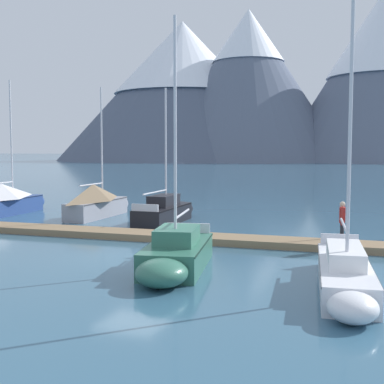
{
  "coord_description": "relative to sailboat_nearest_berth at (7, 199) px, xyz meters",
  "views": [
    {
      "loc": [
        9.06,
        -17.01,
        4.06
      ],
      "look_at": [
        0.0,
        6.0,
        2.0
      ],
      "focal_mm": 48.68,
      "sensor_mm": 36.0,
      "label": 1
    }
  ],
  "objects": [
    {
      "name": "sailboat_mid_dock_starboard",
      "position": [
        15.66,
        -9.99,
        -0.36
      ],
      "size": [
        2.89,
        5.89,
        8.33
      ],
      "color": "#336B56",
      "rests_on": "ground"
    },
    {
      "name": "sailboat_second_berth",
      "position": [
        5.9,
        0.99,
        0.03
      ],
      "size": [
        1.85,
        6.37,
        7.71
      ],
      "color": "#93939E",
      "rests_on": "ground"
    },
    {
      "name": "ground_plane",
      "position": [
        13.34,
        -8.56,
        -0.94
      ],
      "size": [
        700.0,
        700.0,
        0.0
      ],
      "primitive_type": "plane",
      "color": "#335B75"
    },
    {
      "name": "sailboat_nearest_berth",
      "position": [
        0.0,
        0.0,
        0.0
      ],
      "size": [
        2.25,
        6.8,
        8.3
      ],
      "color": "navy",
      "rests_on": "ground"
    },
    {
      "name": "person_on_dock",
      "position": [
        20.47,
        -4.47,
        0.32
      ],
      "size": [
        0.24,
        0.59,
        1.69
      ],
      "color": "#232328",
      "rests_on": "dock"
    },
    {
      "name": "mountain_central_massif",
      "position": [
        -24.24,
        143.71,
        24.7
      ],
      "size": [
        65.1,
        65.1,
        49.87
      ],
      "color": "slate",
      "rests_on": "ground"
    },
    {
      "name": "mountain_shoulder_ridge",
      "position": [
        17.47,
        152.05,
        27.59
      ],
      "size": [
        66.02,
        66.02,
        53.77
      ],
      "color": "slate",
      "rests_on": "ground"
    },
    {
      "name": "dock",
      "position": [
        13.34,
        -4.56,
        -0.79
      ],
      "size": [
        29.94,
        3.61,
        0.3
      ],
      "color": "#846B4C",
      "rests_on": "ground"
    },
    {
      "name": "sailboat_mid_dock_port",
      "position": [
        10.62,
        0.56,
        -0.32
      ],
      "size": [
        1.89,
        6.62,
        7.35
      ],
      "color": "black",
      "rests_on": "ground"
    },
    {
      "name": "sailboat_far_berth",
      "position": [
        21.13,
        -10.45,
        -0.4
      ],
      "size": [
        2.31,
        6.95,
        9.23
      ],
      "color": "white",
      "rests_on": "ground"
    },
    {
      "name": "mountain_west_summit",
      "position": [
        -49.19,
        147.04,
        25.02
      ],
      "size": [
        87.85,
        87.85,
        48.78
      ],
      "color": "#4C566B",
      "rests_on": "ground"
    }
  ]
}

